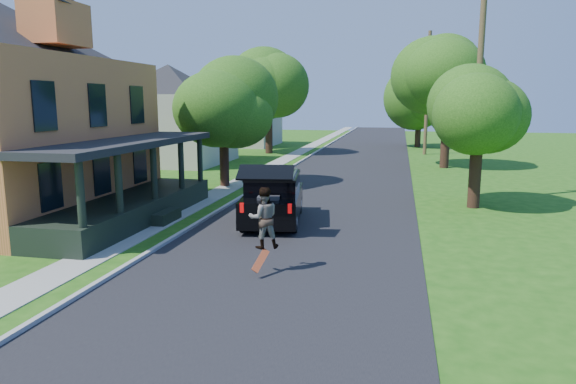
% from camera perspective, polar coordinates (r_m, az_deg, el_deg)
% --- Properties ---
extents(ground, '(140.00, 140.00, 0.00)m').
position_cam_1_polar(ground, '(12.90, -3.01, -10.63)').
color(ground, '#1E5110').
rests_on(ground, ground).
extents(street, '(8.00, 120.00, 0.02)m').
position_cam_1_polar(street, '(32.13, 6.39, 1.84)').
color(street, black).
rests_on(street, ground).
extents(curb, '(0.15, 120.00, 0.12)m').
position_cam_1_polar(curb, '(32.78, -0.67, 2.07)').
color(curb, '#999A95').
rests_on(curb, ground).
extents(sidewalk, '(1.30, 120.00, 0.03)m').
position_cam_1_polar(sidewalk, '(33.16, -3.28, 2.15)').
color(sidewalk, '#9A9B92').
rests_on(sidewalk, ground).
extents(front_walk, '(6.50, 1.20, 0.03)m').
position_cam_1_polar(front_walk, '(22.21, -23.02, -2.59)').
color(front_walk, '#9A9B92').
rests_on(front_walk, ground).
extents(neighbor_house_mid, '(12.78, 12.78, 8.30)m').
position_cam_1_polar(neighbor_house_mid, '(39.36, -13.05, 9.27)').
color(neighbor_house_mid, '#B0AB9C').
rests_on(neighbor_house_mid, ground).
extents(neighbor_house_far, '(12.78, 12.78, 8.30)m').
position_cam_1_polar(neighbor_house_far, '(54.28, -5.77, 9.62)').
color(neighbor_house_far, '#B0AB9C').
rests_on(neighbor_house_far, ground).
extents(black_suv, '(2.66, 5.45, 2.44)m').
position_cam_1_polar(black_suv, '(19.47, -1.67, -0.67)').
color(black_suv, black).
rests_on(black_suv, ground).
extents(skateboarder, '(0.98, 0.89, 1.66)m').
position_cam_1_polar(skateboarder, '(13.69, -2.73, -2.88)').
color(skateboarder, black).
rests_on(skateboarder, ground).
extents(skateboard, '(0.35, 0.63, 0.54)m').
position_cam_1_polar(skateboard, '(13.58, -3.07, -7.69)').
color(skateboard, '#98300D').
rests_on(skateboard, ground).
extents(tree_left_mid, '(6.16, 6.32, 7.11)m').
position_cam_1_polar(tree_left_mid, '(27.82, -7.23, 9.81)').
color(tree_left_mid, black).
rests_on(tree_left_mid, ground).
extents(tree_left_far, '(7.31, 7.32, 9.84)m').
position_cam_1_polar(tree_left_far, '(45.51, -2.21, 12.11)').
color(tree_left_far, black).
rests_on(tree_left_far, ground).
extents(tree_right_near, '(5.71, 5.35, 6.88)m').
position_cam_1_polar(tree_right_near, '(23.29, 20.41, 9.54)').
color(tree_right_near, black).
rests_on(tree_right_near, ground).
extents(tree_right_mid, '(6.73, 6.39, 9.43)m').
position_cam_1_polar(tree_right_mid, '(37.09, 17.37, 12.52)').
color(tree_right_mid, black).
rests_on(tree_right_mid, ground).
extents(tree_right_far, '(7.30, 7.46, 8.64)m').
position_cam_1_polar(tree_right_far, '(53.25, 14.40, 10.72)').
color(tree_right_far, black).
rests_on(tree_right_far, ground).
extents(utility_pole_near, '(1.68, 0.30, 10.26)m').
position_cam_1_polar(utility_pole_near, '(24.85, 20.43, 11.12)').
color(utility_pole_near, brown).
rests_on(utility_pole_near, ground).
extents(utility_pole_far, '(1.80, 0.63, 10.36)m').
position_cam_1_polar(utility_pole_far, '(45.94, 15.23, 10.69)').
color(utility_pole_far, brown).
rests_on(utility_pole_far, ground).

